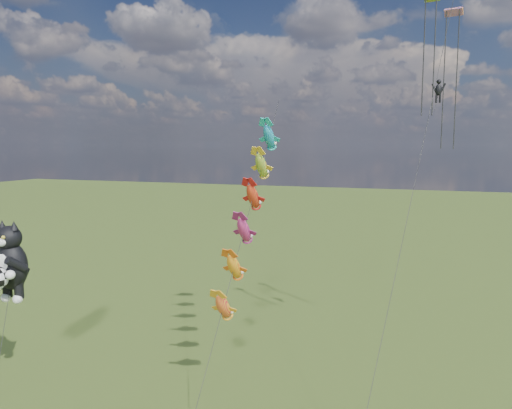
% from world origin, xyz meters
% --- Properties ---
extents(ground, '(300.00, 300.00, 0.00)m').
position_xyz_m(ground, '(0.00, 0.00, 0.00)').
color(ground, '#243B0E').
extents(cat_kite_rig, '(2.51, 4.13, 10.39)m').
position_xyz_m(cat_kite_rig, '(-6.43, -2.49, 7.76)').
color(cat_kite_rig, brown).
rests_on(cat_kite_rig, ground).
extents(fish_windsock_rig, '(0.86, 15.97, 18.55)m').
position_xyz_m(fish_windsock_rig, '(6.40, 5.57, 10.41)').
color(fish_windsock_rig, brown).
rests_on(fish_windsock_rig, ground).
extents(parafoil_rig, '(4.45, 17.25, 25.08)m').
position_xyz_m(parafoil_rig, '(18.06, 9.81, 19.45)').
color(parafoil_rig, brown).
rests_on(parafoil_rig, ground).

